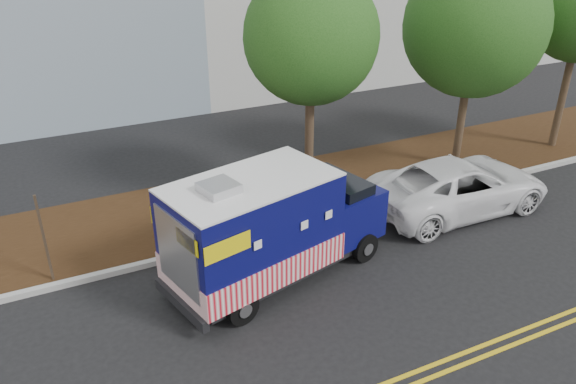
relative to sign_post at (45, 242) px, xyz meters
name	(u,v)px	position (x,y,z in m)	size (l,w,h in m)	color
ground	(287,263)	(5.42, -1.60, -1.20)	(120.00, 120.00, 0.00)	black
curb	(265,235)	(5.42, -0.20, -1.12)	(120.00, 0.18, 0.15)	#9E9E99
mulch_strip	(238,202)	(5.42, 1.90, -1.12)	(120.00, 4.00, 0.15)	black
centerline_near	(388,383)	(5.42, -6.05, -1.19)	(120.00, 0.10, 0.01)	gold
tree_b	(311,37)	(7.48, 1.24, 3.75)	(3.70, 3.70, 6.81)	#38281C
tree_c	(475,26)	(13.16, 1.20, 3.61)	(4.44, 4.44, 7.04)	#38281C
sign_post	(45,242)	(0.00, 0.00, 0.00)	(0.06, 0.06, 2.40)	#473828
food_truck	(269,230)	(4.78, -1.96, 0.14)	(5.91, 3.32, 2.95)	black
white_car	(459,186)	(11.22, -1.15, -0.43)	(2.56, 5.55, 1.54)	white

